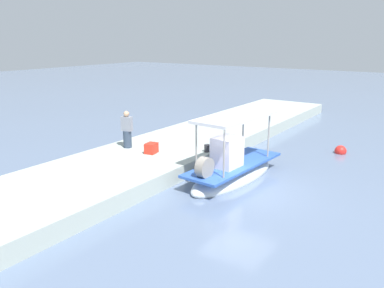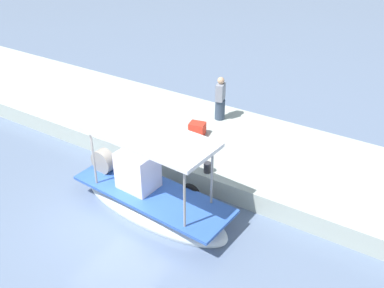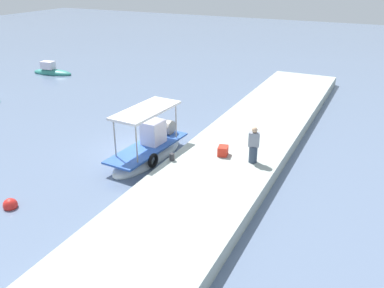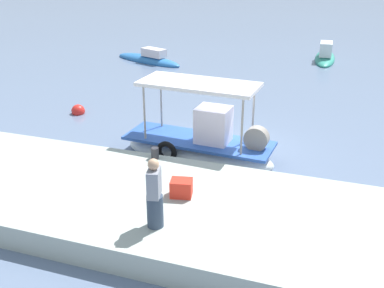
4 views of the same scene
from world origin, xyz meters
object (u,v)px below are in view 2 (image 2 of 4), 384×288
at_px(main_fishing_boat, 150,197).
at_px(fisherman_near_bollard, 220,100).
at_px(mooring_bollard, 207,167).
at_px(cargo_crate, 197,129).

relative_size(main_fishing_boat, fisherman_near_bollard, 3.11).
distance_m(main_fishing_boat, fisherman_near_bollard, 5.45).
xyz_separation_m(main_fishing_boat, fisherman_near_bollard, (0.58, -5.33, 0.99)).
relative_size(mooring_bollard, cargo_crate, 0.62).
distance_m(fisherman_near_bollard, mooring_bollard, 3.85).
xyz_separation_m(fisherman_near_bollard, mooring_bollard, (-1.50, 3.49, -0.62)).
height_order(fisherman_near_bollard, cargo_crate, fisherman_near_bollard).
bearing_deg(fisherman_near_bollard, cargo_crate, 86.61).
bearing_deg(main_fishing_boat, mooring_bollard, -116.48).
xyz_separation_m(mooring_bollard, cargo_crate, (1.59, -1.95, 0.06)).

